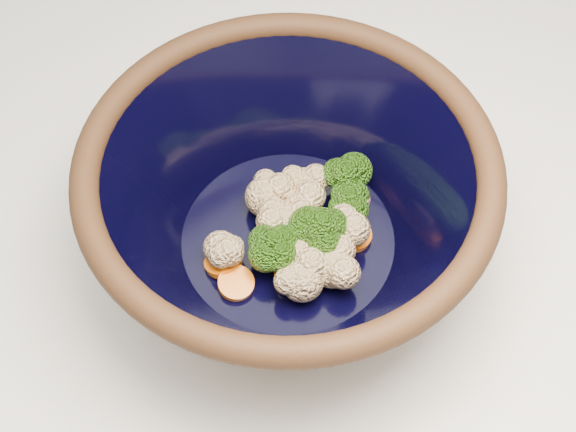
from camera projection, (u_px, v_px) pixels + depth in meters
mixing_bowl at (288, 206)px, 0.61m from camera, size 0.38×0.38×0.14m
vegetable_pile at (309, 228)px, 0.63m from camera, size 0.16×0.12×0.05m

